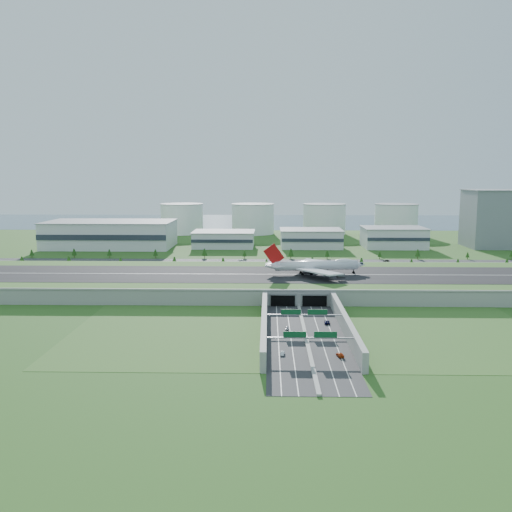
{
  "coord_description": "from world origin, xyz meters",
  "views": [
    {
      "loc": [
        -16.43,
        -334.64,
        70.49
      ],
      "look_at": [
        -24.94,
        35.0,
        14.52
      ],
      "focal_mm": 38.0,
      "sensor_mm": 36.0,
      "label": 1
    }
  ],
  "objects_px": {
    "boeing_747": "(316,265)",
    "car_5": "(386,261)",
    "car_3": "(340,355)",
    "car_7": "(241,260)",
    "car_0": "(287,328)",
    "car_4": "(158,263)",
    "fuel_tank_a": "(182,219)",
    "car_2": "(327,322)",
    "office_tower": "(491,219)",
    "car_6": "(490,264)",
    "car_1": "(282,353)"
  },
  "relations": [
    {
      "from": "fuel_tank_a",
      "to": "boeing_747",
      "type": "distance_m",
      "value": 336.33
    },
    {
      "from": "boeing_747",
      "to": "car_2",
      "type": "bearing_deg",
      "value": -99.05
    },
    {
      "from": "car_1",
      "to": "car_2",
      "type": "distance_m",
      "value": 50.75
    },
    {
      "from": "car_0",
      "to": "car_2",
      "type": "bearing_deg",
      "value": 33.58
    },
    {
      "from": "car_1",
      "to": "car_0",
      "type": "bearing_deg",
      "value": 94.31
    },
    {
      "from": "fuel_tank_a",
      "to": "car_4",
      "type": "distance_m",
      "value": 223.76
    },
    {
      "from": "fuel_tank_a",
      "to": "car_6",
      "type": "height_order",
      "value": "fuel_tank_a"
    },
    {
      "from": "fuel_tank_a",
      "to": "car_0",
      "type": "distance_m",
      "value": 420.23
    },
    {
      "from": "office_tower",
      "to": "car_1",
      "type": "relative_size",
      "value": 13.79
    },
    {
      "from": "fuel_tank_a",
      "to": "car_1",
      "type": "relative_size",
      "value": 12.53
    },
    {
      "from": "car_4",
      "to": "car_6",
      "type": "bearing_deg",
      "value": -98.27
    },
    {
      "from": "car_2",
      "to": "car_5",
      "type": "bearing_deg",
      "value": -106.59
    },
    {
      "from": "car_0",
      "to": "car_2",
      "type": "xyz_separation_m",
      "value": [
        19.38,
        10.53,
        0.08
      ]
    },
    {
      "from": "fuel_tank_a",
      "to": "car_0",
      "type": "relative_size",
      "value": 12.67
    },
    {
      "from": "car_2",
      "to": "car_5",
      "type": "xyz_separation_m",
      "value": [
        67.51,
        184.65,
        0.09
      ]
    },
    {
      "from": "car_4",
      "to": "car_7",
      "type": "distance_m",
      "value": 66.79
    },
    {
      "from": "car_0",
      "to": "car_2",
      "type": "distance_m",
      "value": 22.06
    },
    {
      "from": "car_3",
      "to": "car_5",
      "type": "relative_size",
      "value": 1.04
    },
    {
      "from": "car_1",
      "to": "car_3",
      "type": "xyz_separation_m",
      "value": [
        22.44,
        -1.74,
        0.11
      ]
    },
    {
      "from": "car_3",
      "to": "car_7",
      "type": "relative_size",
      "value": 1.15
    },
    {
      "from": "boeing_747",
      "to": "car_5",
      "type": "xyz_separation_m",
      "value": [
        65.86,
        99.33,
        -12.8
      ]
    },
    {
      "from": "car_3",
      "to": "car_1",
      "type": "bearing_deg",
      "value": -15.09
    },
    {
      "from": "office_tower",
      "to": "car_0",
      "type": "xyz_separation_m",
      "value": [
        -207.75,
        -289.61,
        -26.71
      ]
    },
    {
      "from": "office_tower",
      "to": "car_3",
      "type": "xyz_separation_m",
      "value": [
        -188.29,
        -326.38,
        -26.61
      ]
    },
    {
      "from": "car_1",
      "to": "car_5",
      "type": "xyz_separation_m",
      "value": [
        89.88,
        230.2,
        0.18
      ]
    },
    {
      "from": "car_6",
      "to": "car_7",
      "type": "xyz_separation_m",
      "value": [
        -195.66,
        16.78,
        -0.03
      ]
    },
    {
      "from": "boeing_747",
      "to": "car_6",
      "type": "height_order",
      "value": "boeing_747"
    },
    {
      "from": "car_0",
      "to": "car_3",
      "type": "bearing_deg",
      "value": -57.03
    },
    {
      "from": "car_2",
      "to": "car_5",
      "type": "height_order",
      "value": "car_5"
    },
    {
      "from": "car_0",
      "to": "car_4",
      "type": "distance_m",
      "value": 205.82
    },
    {
      "from": "car_6",
      "to": "car_3",
      "type": "bearing_deg",
      "value": 133.32
    },
    {
      "from": "car_0",
      "to": "car_4",
      "type": "bearing_deg",
      "value": 122.87
    },
    {
      "from": "fuel_tank_a",
      "to": "car_6",
      "type": "bearing_deg",
      "value": -38.97
    },
    {
      "from": "boeing_747",
      "to": "car_3",
      "type": "height_order",
      "value": "boeing_747"
    },
    {
      "from": "car_2",
      "to": "car_3",
      "type": "xyz_separation_m",
      "value": [
        0.08,
        -47.29,
        0.02
      ]
    },
    {
      "from": "office_tower",
      "to": "fuel_tank_a",
      "type": "distance_m",
      "value": 340.18
    },
    {
      "from": "car_0",
      "to": "car_3",
      "type": "height_order",
      "value": "car_3"
    },
    {
      "from": "car_1",
      "to": "car_3",
      "type": "distance_m",
      "value": 22.51
    },
    {
      "from": "boeing_747",
      "to": "car_0",
      "type": "distance_m",
      "value": 98.98
    },
    {
      "from": "fuel_tank_a",
      "to": "car_1",
      "type": "xyz_separation_m",
      "value": [
        109.27,
        -439.64,
        -16.72
      ]
    },
    {
      "from": "car_0",
      "to": "car_6",
      "type": "xyz_separation_m",
      "value": [
        164.71,
        180.6,
        0.02
      ]
    },
    {
      "from": "office_tower",
      "to": "car_0",
      "type": "bearing_deg",
      "value": -125.65
    },
    {
      "from": "fuel_tank_a",
      "to": "car_4",
      "type": "xyz_separation_m",
      "value": [
        16.29,
        -222.54,
        -16.72
      ]
    },
    {
      "from": "car_2",
      "to": "fuel_tank_a",
      "type": "bearing_deg",
      "value": -68.04
    },
    {
      "from": "office_tower",
      "to": "car_1",
      "type": "xyz_separation_m",
      "value": [
        -210.73,
        -324.64,
        -26.72
      ]
    },
    {
      "from": "car_2",
      "to": "car_0",
      "type": "bearing_deg",
      "value": 31.99
    },
    {
      "from": "boeing_747",
      "to": "car_4",
      "type": "distance_m",
      "value": 145.92
    },
    {
      "from": "car_0",
      "to": "car_2",
      "type": "relative_size",
      "value": 0.73
    },
    {
      "from": "office_tower",
      "to": "car_0",
      "type": "height_order",
      "value": "office_tower"
    },
    {
      "from": "car_5",
      "to": "car_6",
      "type": "relative_size",
      "value": 1.02
    }
  ]
}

